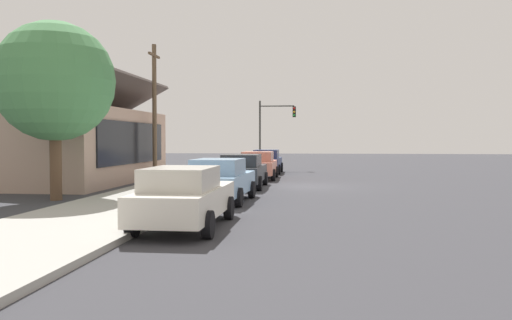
{
  "coord_description": "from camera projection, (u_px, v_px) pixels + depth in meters",
  "views": [
    {
      "loc": [
        -26.15,
        -0.74,
        2.29
      ],
      "look_at": [
        -1.79,
        2.05,
        1.34
      ],
      "focal_mm": 37.71,
      "sensor_mm": 36.0,
      "label": 1
    }
  ],
  "objects": [
    {
      "name": "ground_plane",
      "position": [
        302.0,
        186.0,
        26.14
      ],
      "size": [
        120.0,
        120.0,
        0.0
      ],
      "primitive_type": "plane",
      "color": "#38383D"
    },
    {
      "name": "sidewalk_curb",
      "position": [
        189.0,
        184.0,
        26.77
      ],
      "size": [
        60.0,
        4.2,
        0.16
      ],
      "primitive_type": "cube",
      "color": "#A3A099",
      "rests_on": "ground"
    },
    {
      "name": "car_ivory",
      "position": [
        184.0,
        197.0,
        13.79
      ],
      "size": [
        4.87,
        2.03,
        1.59
      ],
      "rotation": [
        0.0,
        0.0,
        0.0
      ],
      "color": "silver",
      "rests_on": "ground"
    },
    {
      "name": "car_skyblue",
      "position": [
        220.0,
        180.0,
        19.52
      ],
      "size": [
        4.61,
        2.17,
        1.59
      ],
      "rotation": [
        0.0,
        0.0,
        -0.03
      ],
      "color": "#8CB7E0",
      "rests_on": "ground"
    },
    {
      "name": "car_charcoal",
      "position": [
        243.0,
        171.0,
        25.26
      ],
      "size": [
        4.73,
        2.09,
        1.59
      ],
      "rotation": [
        0.0,
        0.0,
        0.01
      ],
      "color": "#2D3035",
      "rests_on": "ground"
    },
    {
      "name": "car_coral",
      "position": [
        258.0,
        165.0,
        30.82
      ],
      "size": [
        4.7,
        2.15,
        1.59
      ],
      "rotation": [
        0.0,
        0.0,
        0.02
      ],
      "color": "#EA8C75",
      "rests_on": "ground"
    },
    {
      "name": "car_navy",
      "position": [
        267.0,
        161.0,
        36.15
      ],
      "size": [
        4.57,
        2.01,
        1.59
      ],
      "rotation": [
        0.0,
        0.0,
        0.01
      ],
      "color": "navy",
      "rests_on": "ground"
    },
    {
      "name": "storefront_building",
      "position": [
        76.0,
        144.0,
        28.41
      ],
      "size": [
        12.57,
        6.65,
        5.65
      ],
      "color": "tan",
      "rests_on": "ground"
    },
    {
      "name": "shade_tree",
      "position": [
        55.0,
        82.0,
        20.02
      ],
      "size": [
        4.46,
        4.46,
        6.68
      ],
      "color": "brown",
      "rests_on": "ground"
    },
    {
      "name": "traffic_light_main",
      "position": [
        274.0,
        123.0,
        40.56
      ],
      "size": [
        0.37,
        2.79,
        5.2
      ],
      "color": "#383833",
      "rests_on": "ground"
    },
    {
      "name": "utility_pole_wooden",
      "position": [
        155.0,
        110.0,
        29.6
      ],
      "size": [
        1.8,
        0.24,
        7.5
      ],
      "color": "brown",
      "rests_on": "ground"
    },
    {
      "name": "fire_hydrant_red",
      "position": [
        199.0,
        182.0,
        22.57
      ],
      "size": [
        0.22,
        0.22,
        0.71
      ],
      "color": "red",
      "rests_on": "sidewalk_curb"
    }
  ]
}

